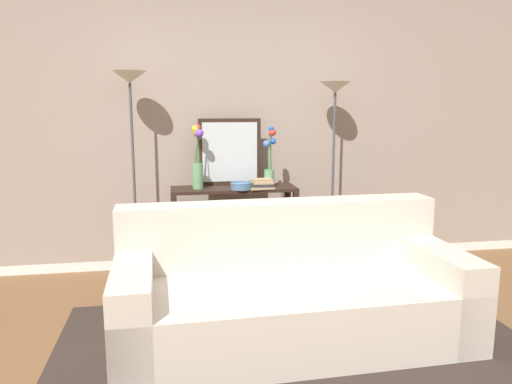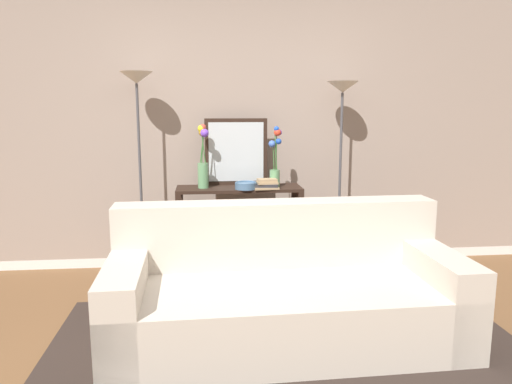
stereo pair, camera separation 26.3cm
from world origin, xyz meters
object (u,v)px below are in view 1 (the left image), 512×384
console_table (234,216)px  vase_short_flowers (270,161)px  couch (290,294)px  fruit_bowl (241,186)px  book_stack (262,184)px  floor_lamp_left (131,118)px  floor_lamp_right (334,124)px  book_row_under_console (209,270)px  wall_mirror (230,152)px  vase_tall_flowers (198,159)px

console_table → vase_short_flowers: bearing=-5.1°
couch → fruit_bowl: fruit_bowl is taller
fruit_bowl → book_stack: book_stack is taller
console_table → floor_lamp_left: size_ratio=0.61×
floor_lamp_right → vase_short_flowers: floor_lamp_right is taller
couch → floor_lamp_right: floor_lamp_right is taller
couch → vase_short_flowers: 1.48m
floor_lamp_left → book_row_under_console: size_ratio=4.16×
couch → wall_mirror: 1.68m
couch → console_table: 1.34m
book_stack → book_row_under_console: bearing=166.3°
fruit_bowl → couch: bearing=-82.5°
vase_tall_flowers → book_row_under_console: (0.08, 0.01, -1.03)m
vase_tall_flowers → fruit_bowl: vase_tall_flowers is taller
floor_lamp_left → floor_lamp_right: bearing=0.0°
fruit_bowl → wall_mirror: bearing=104.9°
couch → floor_lamp_right: 1.84m
console_table → wall_mirror: wall_mirror is taller
floor_lamp_right → fruit_bowl: (-0.88, -0.11, -0.53)m
floor_lamp_left → floor_lamp_right: 1.81m
floor_lamp_left → console_table: bearing=-0.2°
couch → wall_mirror: (-0.23, 1.45, 0.82)m
console_table → floor_lamp_right: bearing=0.2°
wall_mirror → book_stack: (0.25, -0.26, -0.27)m
book_row_under_console → vase_short_flowers: bearing=-2.9°
vase_tall_flowers → floor_lamp_right: bearing=0.6°
floor_lamp_right → book_row_under_console: 1.78m
vase_short_flowers → book_stack: 0.23m
wall_mirror → vase_tall_flowers: bearing=-152.7°
console_table → vase_tall_flowers: vase_tall_flowers is taller
floor_lamp_right → book_stack: bearing=-170.3°
couch → fruit_bowl: 1.32m
console_table → floor_lamp_left: 1.25m
book_stack → vase_tall_flowers: bearing=169.1°
floor_lamp_left → vase_tall_flowers: floor_lamp_left is taller
book_stack → book_row_under_console: 0.94m
fruit_bowl → book_row_under_console: bearing=159.4°
vase_tall_flowers → vase_short_flowers: 0.65m
floor_lamp_left → fruit_bowl: 1.11m
wall_mirror → book_stack: wall_mirror is taller
floor_lamp_right → book_row_under_console: size_ratio=3.99×
couch → console_table: couch is taller
couch → fruit_bowl: size_ratio=11.89×
couch → vase_short_flowers: vase_short_flowers is taller
floor_lamp_left → book_row_under_console: bearing=-0.3°
floor_lamp_left → book_stack: floor_lamp_left is taller
floor_lamp_left → wall_mirror: (0.86, 0.14, -0.31)m
vase_tall_flowers → vase_short_flowers: (0.65, -0.02, -0.03)m
vase_short_flowers → book_row_under_console: bearing=177.1°
couch → vase_tall_flowers: (-0.53, 1.29, 0.78)m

